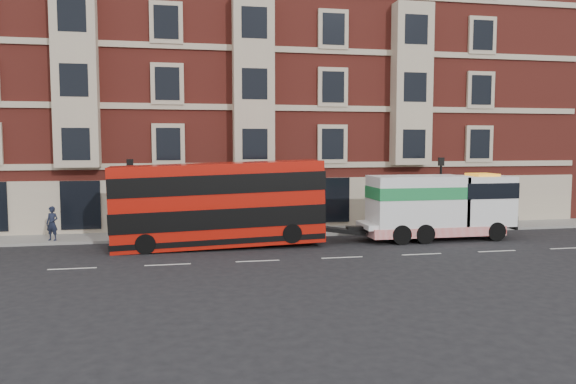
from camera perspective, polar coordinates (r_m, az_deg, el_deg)
name	(u,v)px	position (r m, az deg, el deg)	size (l,w,h in m)	color
ground	(258,261)	(25.75, -3.11, -7.02)	(120.00, 120.00, 0.00)	black
sidewalk	(239,233)	(33.06, -4.96, -4.22)	(90.00, 3.00, 0.15)	slate
victorian_terrace	(234,76)	(40.42, -5.54, 11.66)	(45.00, 12.00, 20.40)	maroon
lamp_post_west	(131,193)	(31.35, -15.69, -0.10)	(0.35, 0.15, 4.35)	black
lamp_post_east	(441,188)	(34.91, 15.24, 0.42)	(0.35, 0.15, 4.35)	black
double_decker_bus	(219,203)	(28.93, -7.07, -1.12)	(10.70, 2.46, 4.33)	#AB1309
tow_truck	(437,206)	(32.17, 14.89, -1.35)	(8.57, 2.53, 3.57)	white
pedestrian	(52,223)	(32.57, -22.84, -2.96)	(0.67, 0.44, 1.84)	black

